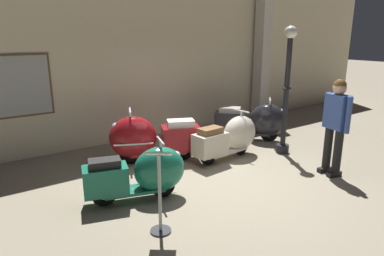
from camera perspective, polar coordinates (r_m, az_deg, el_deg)
The scene contains 9 objects.
ground_plane at distance 6.22m, azimuth 5.56°, elevation -8.69°, with size 60.00×60.00×0.00m, color gray.
showroom_back_wall at distance 8.56m, azimuth -8.43°, elevation 11.24°, with size 18.00×0.63×3.87m.
scooter_0 at distance 5.42m, azimuth -8.06°, elevation -7.47°, with size 1.63×0.87×0.96m.
scooter_1 at distance 6.93m, azimuth -7.35°, elevation -1.71°, with size 1.87×1.21×1.11m.
scooter_2 at distance 7.20m, azimuth 6.52°, elevation -1.51°, with size 1.64×0.58×0.98m.
scooter_3 at distance 8.46m, azimuth 10.56°, elevation 1.08°, with size 1.54×1.58×1.05m.
lamppost at distance 7.52m, azimuth 15.47°, elevation 6.09°, with size 0.28×0.28×2.70m.
visitor_0 at distance 6.67m, azimuth 22.84°, elevation 1.15°, with size 0.34×0.59×1.78m.
info_stanchion at distance 4.52m, azimuth -5.38°, elevation -11.61°, with size 0.39×0.37×1.15m.
Camera 1 is at (-3.75, -4.27, 2.53)m, focal length 32.02 mm.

